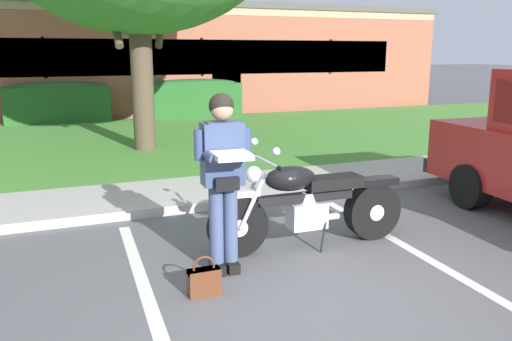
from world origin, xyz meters
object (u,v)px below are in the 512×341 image
motorcycle (316,203)px  handbag (204,279)px  hedge_left (58,102)px  brick_building (43,58)px  hedge_center_left (193,97)px  rider_person (223,170)px

motorcycle → handbag: size_ratio=6.23×
hedge_left → brick_building: size_ratio=0.10×
hedge_left → hedge_center_left: 4.06m
handbag → rider_person: bearing=51.4°
motorcycle → hedge_center_left: 11.78m
motorcycle → brick_building: bearing=98.0°
motorcycle → hedge_left: bearing=100.8°
motorcycle → rider_person: (-1.14, -0.30, 0.53)m
motorcycle → brick_building: (-2.47, 17.48, 1.36)m
motorcycle → rider_person: rider_person is taller
handbag → hedge_left: 12.38m
handbag → hedge_center_left: (3.32, 12.34, 0.51)m
motorcycle → rider_person: 1.29m
motorcycle → handbag: motorcycle is taller
brick_building → rider_person: bearing=-85.7°
handbag → brick_building: size_ratio=0.01×
motorcycle → rider_person: size_ratio=1.32×
hedge_left → hedge_center_left: bearing=-0.0°
rider_person → hedge_center_left: (2.99, 11.94, -0.36)m
rider_person → hedge_center_left: size_ratio=0.56×
hedge_center_left → hedge_left: bearing=180.0°
motorcycle → hedge_center_left: (1.85, 11.64, 0.17)m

